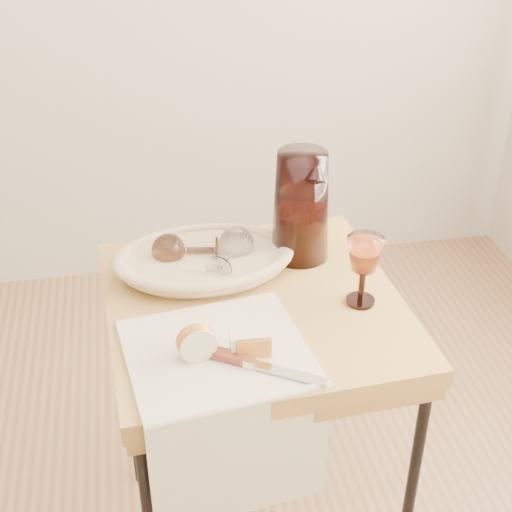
{
  "coord_description": "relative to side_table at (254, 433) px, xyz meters",
  "views": [
    {
      "loc": [
        0.28,
        -0.77,
        1.64
      ],
      "look_at": [
        0.5,
        0.42,
        0.88
      ],
      "focal_mm": 51.19,
      "sensor_mm": 36.0,
      "label": 1
    }
  ],
  "objects": [
    {
      "name": "side_table",
      "position": [
        0.0,
        0.0,
        0.0
      ],
      "size": [
        0.64,
        0.64,
        0.76
      ],
      "primitive_type": null,
      "rotation": [
        0.0,
        0.0,
        0.06
      ],
      "color": "brown",
      "rests_on": "floor"
    },
    {
      "name": "tea_towel",
      "position": [
        -0.1,
        -0.16,
        0.39
      ],
      "size": [
        0.37,
        0.34,
        0.01
      ],
      "primitive_type": "cube",
      "rotation": [
        0.0,
        0.0,
        0.13
      ],
      "color": "white",
      "rests_on": "side_table"
    },
    {
      "name": "bread_basket",
      "position": [
        -0.09,
        0.13,
        0.41
      ],
      "size": [
        0.35,
        0.25,
        0.05
      ],
      "primitive_type": null,
      "rotation": [
        0.0,
        0.0,
        0.02
      ],
      "color": "#9B7E57",
      "rests_on": "side_table"
    },
    {
      "name": "goblet_lying_a",
      "position": [
        -0.12,
        0.14,
        0.43
      ],
      "size": [
        0.13,
        0.09,
        0.07
      ],
      "primitive_type": null,
      "rotation": [
        0.0,
        0.0,
        2.98
      ],
      "color": "brown",
      "rests_on": "bread_basket"
    },
    {
      "name": "goblet_lying_b",
      "position": [
        -0.04,
        0.11,
        0.43
      ],
      "size": [
        0.13,
        0.15,
        0.08
      ],
      "primitive_type": null,
      "rotation": [
        0.0,
        0.0,
        1.06
      ],
      "color": "white",
      "rests_on": "bread_basket"
    },
    {
      "name": "pitcher",
      "position": [
        0.13,
        0.16,
        0.51
      ],
      "size": [
        0.24,
        0.29,
        0.29
      ],
      "primitive_type": null,
      "rotation": [
        0.0,
        0.0,
        -0.34
      ],
      "color": "black",
      "rests_on": "side_table"
    },
    {
      "name": "wine_goblet",
      "position": [
        0.21,
        -0.05,
        0.46
      ],
      "size": [
        0.1,
        0.1,
        0.15
      ],
      "primitive_type": null,
      "rotation": [
        0.0,
        0.0,
        0.39
      ],
      "color": "white",
      "rests_on": "side_table"
    },
    {
      "name": "apple_half",
      "position": [
        -0.14,
        -0.16,
        0.42
      ],
      "size": [
        0.08,
        0.05,
        0.07
      ],
      "primitive_type": "ellipsoid",
      "rotation": [
        0.0,
        0.0,
        0.17
      ],
      "color": "red",
      "rests_on": "tea_towel"
    },
    {
      "name": "apple_wedge",
      "position": [
        -0.04,
        -0.17,
        0.41
      ],
      "size": [
        0.07,
        0.04,
        0.04
      ],
      "primitive_type": "cube",
      "rotation": [
        0.0,
        0.0,
        -0.04
      ],
      "color": "beige",
      "rests_on": "tea_towel"
    },
    {
      "name": "table_knife",
      "position": [
        -0.04,
        -0.21,
        0.4
      ],
      "size": [
        0.22,
        0.15,
        0.02
      ],
      "primitive_type": null,
      "rotation": [
        0.0,
        0.0,
        -0.56
      ],
      "color": "silver",
      "rests_on": "tea_towel"
    }
  ]
}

